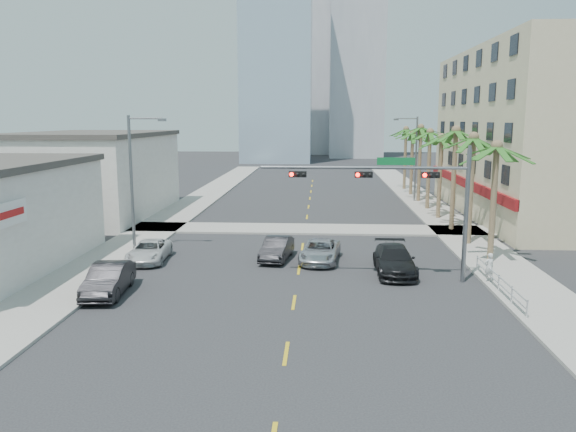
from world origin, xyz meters
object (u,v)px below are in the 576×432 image
Objects in this scene: car_parked_far at (149,251)px; pedestrian at (489,267)px; car_lane_left at (277,248)px; car_lane_center at (320,251)px; traffic_signal_mast at (406,189)px; car_lane_right at (394,260)px; car_parked_mid at (109,279)px.

pedestrian is at bearing -14.31° from car_parked_far.
car_lane_left reaches higher than car_parked_far.
car_parked_far is 10.65m from car_lane_center.
traffic_signal_mast is 16.19m from car_parked_far.
car_lane_center is at bearing 138.51° from traffic_signal_mast.
car_parked_far is 7.95m from car_lane_left.
car_lane_left is (-7.28, 4.41, -4.35)m from traffic_signal_mast.
car_parked_far is 15.02m from car_lane_right.
car_lane_left is at bearing 158.51° from car_lane_right.
car_lane_right reaches higher than car_parked_far.
traffic_signal_mast reaches higher than pedestrian.
car_lane_center is 4.90m from car_lane_right.
car_parked_mid is 15.67m from car_lane_right.
car_parked_mid is at bearing -139.11° from car_lane_center.
car_lane_center is at bearing -0.77° from car_parked_far.
car_lane_center is (10.63, 0.54, 0.02)m from car_parked_far.
car_lane_right is (4.27, -2.40, 0.10)m from car_lane_center.
car_lane_center is at bearing -43.14° from pedestrian.
traffic_signal_mast reaches higher than car_lane_left.
car_lane_center is (2.73, -0.38, -0.04)m from car_lane_left.
traffic_signal_mast is 4.59m from car_lane_right.
car_lane_left is 7.54m from car_lane_right.
pedestrian is (19.70, -3.70, 0.28)m from car_parked_far.
pedestrian is (19.70, 3.03, 0.14)m from car_parked_mid.
traffic_signal_mast reaches higher than car_parked_mid.
car_parked_mid is 1.10× the size of car_lane_left.
car_parked_far is 0.87× the size of car_lane_right.
car_lane_center is 0.90× the size of car_lane_right.
car_lane_right is at bearing -22.87° from car_lane_center.
car_parked_far is 0.96× the size of car_lane_center.
car_parked_mid is 0.89× the size of car_lane_right.
pedestrian is (9.07, -4.24, 0.26)m from car_lane_center.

